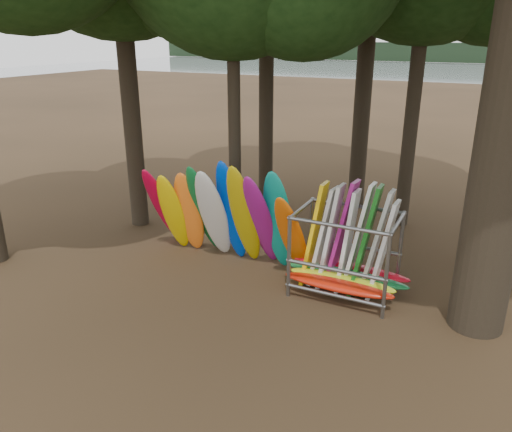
% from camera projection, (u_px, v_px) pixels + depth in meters
% --- Properties ---
extents(ground, '(120.00, 120.00, 0.00)m').
position_uv_depth(ground, '(249.00, 291.00, 12.33)').
color(ground, '#47331E').
rests_on(ground, ground).
extents(lake, '(160.00, 160.00, 0.00)m').
position_uv_depth(lake, '(466.00, 84.00, 62.75)').
color(lake, gray).
rests_on(lake, ground).
extents(far_shore, '(160.00, 4.00, 4.00)m').
position_uv_depth(far_shore, '(489.00, 53.00, 104.08)').
color(far_shore, black).
rests_on(far_shore, ground).
extents(kayak_row, '(4.82, 1.99, 3.15)m').
position_uv_depth(kayak_row, '(224.00, 216.00, 13.43)').
color(kayak_row, '#BA032A').
rests_on(kayak_row, ground).
extents(storage_rack, '(3.13, 1.54, 2.80)m').
position_uv_depth(storage_rack, '(345.00, 256.00, 11.96)').
color(storage_rack, slate).
rests_on(storage_rack, ground).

